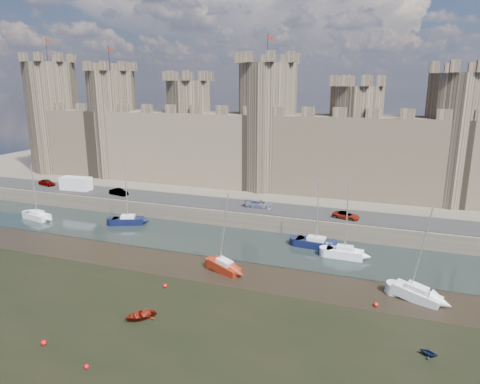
{
  "coord_description": "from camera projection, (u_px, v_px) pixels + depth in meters",
  "views": [
    {
      "loc": [
        24.75,
        -29.28,
        21.64
      ],
      "look_at": [
        6.14,
        22.0,
        8.0
      ],
      "focal_mm": 32.0,
      "sensor_mm": 36.0,
      "label": 1
    }
  ],
  "objects": [
    {
      "name": "sailboat_0",
      "position": [
        37.0,
        215.0,
        70.68
      ],
      "size": [
        5.23,
        2.86,
        9.25
      ],
      "rotation": [
        0.0,
        0.0,
        -0.2
      ],
      "color": "silver",
      "rests_on": "ground"
    },
    {
      "name": "car_0",
      "position": [
        47.0,
        183.0,
        83.56
      ],
      "size": [
        4.14,
        2.41,
        1.32
      ],
      "primitive_type": "imported",
      "rotation": [
        0.0,
        0.0,
        1.34
      ],
      "color": "gray",
      "rests_on": "quay"
    },
    {
      "name": "sailboat_4",
      "position": [
        224.0,
        266.0,
        50.85
      ],
      "size": [
        4.51,
        3.03,
        9.82
      ],
      "rotation": [
        0.0,
        0.0,
        -0.36
      ],
      "color": "maroon",
      "rests_on": "ground"
    },
    {
      "name": "car_2",
      "position": [
        259.0,
        204.0,
        68.67
      ],
      "size": [
        4.5,
        2.14,
        1.27
      ],
      "primitive_type": "imported",
      "rotation": [
        0.0,
        0.0,
        1.66
      ],
      "color": "gray",
      "rests_on": "quay"
    },
    {
      "name": "road",
      "position": [
        230.0,
        204.0,
        70.53
      ],
      "size": [
        160.0,
        7.0,
        0.1
      ],
      "primitive_type": "cube",
      "color": "black",
      "rests_on": "quay"
    },
    {
      "name": "sailboat_1",
      "position": [
        128.0,
        220.0,
        68.09
      ],
      "size": [
        5.19,
        3.62,
        9.7
      ],
      "rotation": [
        0.0,
        0.0,
        0.4
      ],
      "color": "black",
      "rests_on": "ground"
    },
    {
      "name": "car_3",
      "position": [
        346.0,
        215.0,
        62.86
      ],
      "size": [
        4.25,
        2.76,
        1.09
      ],
      "primitive_type": "imported",
      "rotation": [
        0.0,
        0.0,
        1.31
      ],
      "color": "gray",
      "rests_on": "quay"
    },
    {
      "name": "car_1",
      "position": [
        119.0,
        192.0,
        76.34
      ],
      "size": [
        3.92,
        2.05,
        1.23
      ],
      "primitive_type": "imported",
      "rotation": [
        0.0,
        0.0,
        1.36
      ],
      "color": "gray",
      "rests_on": "quay"
    },
    {
      "name": "dinghy_7",
      "position": [
        429.0,
        353.0,
        35.01
      ],
      "size": [
        1.64,
        1.49,
        0.74
      ],
      "primitive_type": "imported",
      "rotation": [
        1.57,
        0.0,
        1.35
      ],
      "color": "black",
      "rests_on": "ground"
    },
    {
      "name": "buoy_3",
      "position": [
        376.0,
        304.0,
        42.98
      ],
      "size": [
        0.46,
        0.46,
        0.46
      ],
      "primitive_type": "sphere",
      "color": "red",
      "rests_on": "ground"
    },
    {
      "name": "buoy_1",
      "position": [
        165.0,
        286.0,
        46.97
      ],
      "size": [
        0.47,
        0.47,
        0.47
      ],
      "primitive_type": "sphere",
      "color": "red",
      "rests_on": "ground"
    },
    {
      "name": "buoy_2",
      "position": [
        87.0,
        366.0,
        33.56
      ],
      "size": [
        0.38,
        0.38,
        0.38
      ],
      "primitive_type": "sphere",
      "color": "red",
      "rests_on": "ground"
    },
    {
      "name": "quay",
      "position": [
        272.0,
        180.0,
        94.56
      ],
      "size": [
        160.0,
        60.0,
        2.5
      ],
      "primitive_type": "cube",
      "color": "#4C443A",
      "rests_on": "ground"
    },
    {
      "name": "sailboat_2",
      "position": [
        345.0,
        252.0,
        54.89
      ],
      "size": [
        4.66,
        1.87,
        10.0
      ],
      "rotation": [
        0.0,
        0.0,
        -0.01
      ],
      "color": "white",
      "rests_on": "ground"
    },
    {
      "name": "castle",
      "position": [
        253.0,
        139.0,
        81.3
      ],
      "size": [
        108.5,
        11.0,
        29.0
      ],
      "color": "#42382B",
      "rests_on": "quay"
    },
    {
      "name": "sailboat_5",
      "position": [
        417.0,
        293.0,
        44.18
      ],
      "size": [
        5.07,
        3.34,
        10.2
      ],
      "rotation": [
        0.0,
        0.0,
        -0.35
      ],
      "color": "silver",
      "rests_on": "ground"
    },
    {
      "name": "dinghy_4",
      "position": [
        140.0,
        316.0,
        40.71
      ],
      "size": [
        3.51,
        3.73,
        0.63
      ],
      "primitive_type": "imported",
      "rotation": [
        1.57,
        0.0,
        5.68
      ],
      "color": "#65160B",
      "rests_on": "ground"
    },
    {
      "name": "van",
      "position": [
        76.0,
        184.0,
        79.96
      ],
      "size": [
        5.89,
        2.69,
        2.51
      ],
      "primitive_type": "cube",
      "rotation": [
        0.0,
        0.0,
        0.07
      ],
      "color": "silver",
      "rests_on": "quay"
    },
    {
      "name": "sailboat_3",
      "position": [
        316.0,
        243.0,
        58.4
      ],
      "size": [
        5.58,
        2.56,
        9.5
      ],
      "rotation": [
        0.0,
        0.0,
        -0.09
      ],
      "color": "black",
      "rests_on": "ground"
    },
    {
      "name": "seaweed_patch",
      "position": [
        51.0,
        360.0,
        34.67
      ],
      "size": [
        70.0,
        34.0,
        0.01
      ],
      "primitive_type": "cube",
      "color": "black",
      "rests_on": "ground"
    },
    {
      "name": "water_channel",
      "position": [
        205.0,
        239.0,
        62.02
      ],
      "size": [
        160.0,
        12.0,
        0.08
      ],
      "primitive_type": "cube",
      "color": "black",
      "rests_on": "ground"
    },
    {
      "name": "ground",
      "position": [
        99.0,
        322.0,
        40.14
      ],
      "size": [
        160.0,
        160.0,
        0.0
      ],
      "primitive_type": "plane",
      "color": "black",
      "rests_on": "ground"
    },
    {
      "name": "buoy_4",
      "position": [
        44.0,
        343.0,
        36.57
      ],
      "size": [
        0.47,
        0.47,
        0.47
      ],
      "primitive_type": "sphere",
      "color": "red",
      "rests_on": "ground"
    }
  ]
}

